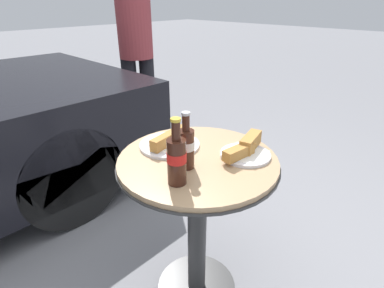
{
  "coord_description": "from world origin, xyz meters",
  "views": [
    {
      "loc": [
        -0.77,
        -0.72,
        1.33
      ],
      "look_at": [
        0.0,
        0.03,
        0.8
      ],
      "focal_mm": 28.0,
      "sensor_mm": 36.0,
      "label": 1
    }
  ],
  "objects_px": {
    "cola_bottle_left": "(177,159)",
    "pedestrian": "(136,43)",
    "bistro_table": "(197,201)",
    "lunch_plate_near": "(246,150)",
    "cola_bottle_right": "(186,147)",
    "lunch_plate_far": "(170,142)"
  },
  "relations": [
    {
      "from": "cola_bottle_left",
      "to": "lunch_plate_far",
      "type": "distance_m",
      "value": 0.3
    },
    {
      "from": "bistro_table",
      "to": "cola_bottle_right",
      "type": "bearing_deg",
      "value": -167.2
    },
    {
      "from": "cola_bottle_right",
      "to": "lunch_plate_far",
      "type": "relative_size",
      "value": 0.85
    },
    {
      "from": "cola_bottle_left",
      "to": "pedestrian",
      "type": "height_order",
      "value": "pedestrian"
    },
    {
      "from": "bistro_table",
      "to": "pedestrian",
      "type": "relative_size",
      "value": 0.46
    },
    {
      "from": "cola_bottle_right",
      "to": "pedestrian",
      "type": "height_order",
      "value": "pedestrian"
    },
    {
      "from": "pedestrian",
      "to": "cola_bottle_right",
      "type": "bearing_deg",
      "value": -121.59
    },
    {
      "from": "lunch_plate_near",
      "to": "lunch_plate_far",
      "type": "xyz_separation_m",
      "value": [
        -0.16,
        0.28,
        -0.01
      ]
    },
    {
      "from": "lunch_plate_far",
      "to": "pedestrian",
      "type": "distance_m",
      "value": 1.99
    },
    {
      "from": "cola_bottle_right",
      "to": "pedestrian",
      "type": "xyz_separation_m",
      "value": [
        1.14,
        1.85,
        0.09
      ]
    },
    {
      "from": "lunch_plate_near",
      "to": "cola_bottle_left",
      "type": "bearing_deg",
      "value": 171.07
    },
    {
      "from": "pedestrian",
      "to": "bistro_table",
      "type": "bearing_deg",
      "value": -119.93
    },
    {
      "from": "cola_bottle_left",
      "to": "cola_bottle_right",
      "type": "bearing_deg",
      "value": 28.64
    },
    {
      "from": "lunch_plate_far",
      "to": "pedestrian",
      "type": "height_order",
      "value": "pedestrian"
    },
    {
      "from": "cola_bottle_left",
      "to": "lunch_plate_far",
      "type": "xyz_separation_m",
      "value": [
        0.17,
        0.23,
        -0.08
      ]
    },
    {
      "from": "cola_bottle_left",
      "to": "pedestrian",
      "type": "xyz_separation_m",
      "value": [
        1.23,
        1.9,
        0.08
      ]
    },
    {
      "from": "lunch_plate_far",
      "to": "pedestrian",
      "type": "relative_size",
      "value": 0.16
    },
    {
      "from": "lunch_plate_far",
      "to": "lunch_plate_near",
      "type": "bearing_deg",
      "value": -61.16
    },
    {
      "from": "lunch_plate_far",
      "to": "bistro_table",
      "type": "bearing_deg",
      "value": -87.78
    },
    {
      "from": "bistro_table",
      "to": "cola_bottle_right",
      "type": "distance_m",
      "value": 0.31
    },
    {
      "from": "pedestrian",
      "to": "cola_bottle_left",
      "type": "bearing_deg",
      "value": -122.97
    },
    {
      "from": "bistro_table",
      "to": "lunch_plate_near",
      "type": "xyz_separation_m",
      "value": [
        0.15,
        -0.12,
        0.24
      ]
    }
  ]
}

